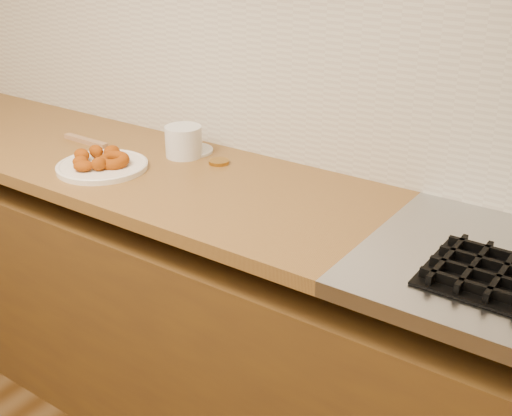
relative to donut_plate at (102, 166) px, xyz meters
The scene contains 11 objects.
wall_back 0.72m from the donut_plate, 47.08° to the left, with size 4.00×0.02×2.70m, color tan.
base_cabinet 0.66m from the donut_plate, 15.27° to the left, with size 3.60×0.60×0.77m, color #573914.
butcher_block 0.29m from the donut_plate, 158.20° to the left, with size 2.30×0.62×0.04m, color brown.
backsplash 0.63m from the donut_plate, 46.24° to the left, with size 3.60×0.02×0.60m, color beige.
donut_plate is the anchor object (origin of this frame).
ring_donut 0.05m from the donut_plate, 19.51° to the left, with size 0.10×0.10×0.03m, color #9D3C07.
fried_dough_chunks 0.04m from the donut_plate, 154.15° to the right, with size 0.16×0.20×0.04m.
plastic_tub 0.27m from the donut_plate, 61.22° to the left, with size 0.12×0.12×0.10m, color silver.
tub_lid 0.31m from the donut_plate, 66.71° to the left, with size 0.15×0.15×0.01m, color silver.
brass_jar_lid 0.36m from the donut_plate, 42.58° to the left, with size 0.07×0.07×0.01m, color #A77628.
wooden_utensil 0.28m from the donut_plate, 149.20° to the left, with size 0.20×0.02×0.02m, color #9B714C.
Camera 1 is at (1.08, 0.33, 1.62)m, focal length 45.00 mm.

